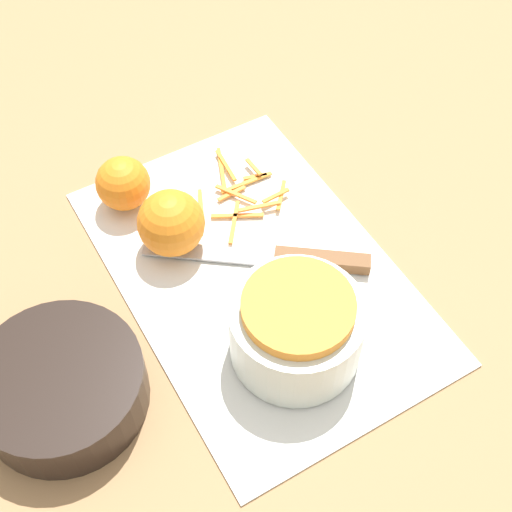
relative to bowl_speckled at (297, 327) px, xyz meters
name	(u,v)px	position (x,y,z in m)	size (l,w,h in m)	color
ground_plane	(256,274)	(0.11, -0.02, -0.05)	(4.00, 4.00, 0.00)	#9E754C
cutting_board	(256,273)	(0.11, -0.02, -0.05)	(0.45, 0.30, 0.01)	silver
bowl_speckled	(297,327)	(0.00, 0.00, 0.00)	(0.14, 0.14, 0.09)	silver
bowl_dark	(62,387)	(0.07, 0.24, -0.02)	(0.17, 0.17, 0.06)	black
knife	(296,259)	(0.10, -0.06, -0.04)	(0.18, 0.23, 0.02)	brown
orange_left	(171,223)	(0.19, 0.05, 0.00)	(0.08, 0.08, 0.08)	orange
orange_right	(123,183)	(0.29, 0.07, -0.01)	(0.07, 0.07, 0.07)	orange
peel_pile	(241,192)	(0.22, -0.06, -0.04)	(0.15, 0.12, 0.01)	orange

